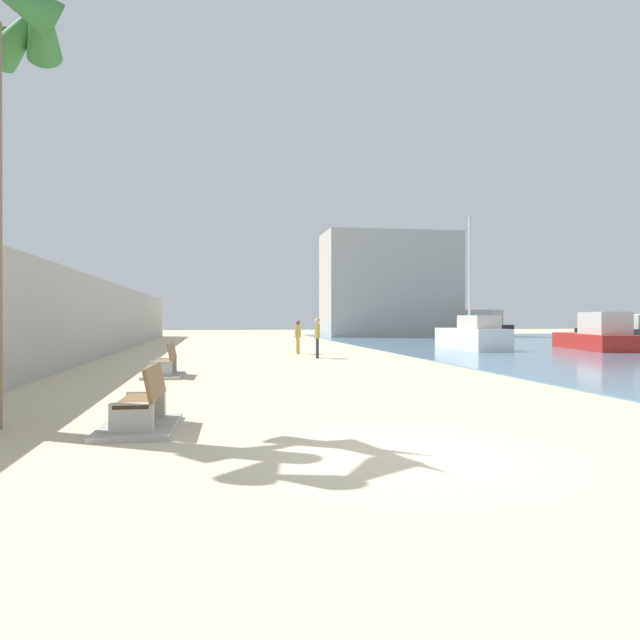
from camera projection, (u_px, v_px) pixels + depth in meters
ground_plane at (272, 359)px, 25.29m from camera, size 120.00×120.00×0.00m
seawall at (83, 318)px, 24.00m from camera, size 0.80×64.00×3.37m
bench_near at (141, 414)px, 9.26m from camera, size 1.17×2.14×0.98m
bench_far at (165, 368)px, 17.53m from camera, size 1.15×2.12×0.98m
person_walking at (298, 335)px, 28.45m from camera, size 0.33×0.46×1.57m
person_standing at (317, 335)px, 25.42m from camera, size 0.26×0.51×1.70m
boat_outer at (473, 336)px, 31.56m from camera, size 2.15×5.22×7.00m
boat_nearest at (598, 336)px, 31.66m from camera, size 3.55×7.11×1.96m
boat_far_left at (639, 329)px, 51.28m from camera, size 2.52×6.17×1.97m
boat_far_right at (623, 332)px, 40.98m from camera, size 3.37×6.33×1.84m
boat_mid_bay at (477, 327)px, 53.16m from camera, size 5.11×6.75×2.36m
harbor_building at (390, 285)px, 55.13m from camera, size 12.00×6.00×9.37m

